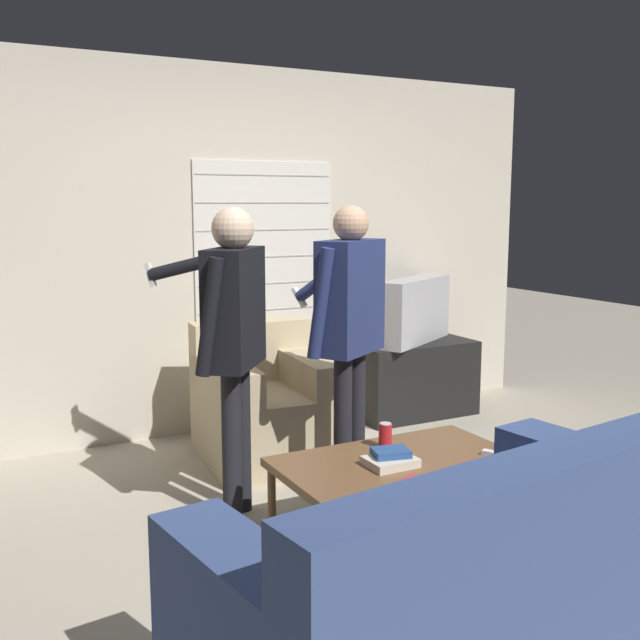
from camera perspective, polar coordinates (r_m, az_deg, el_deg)
The scene contains 12 objects.
ground_plane at distance 3.83m, azimuth 3.91°, elevation -16.01°, with size 16.00×16.00×0.00m, color #B2A893.
wall_back at distance 5.32m, azimuth -7.43°, elevation 5.24°, with size 5.20×0.08×2.55m.
couch_blue at distance 2.66m, azimuth 11.25°, elevation -19.93°, with size 1.90×1.11×0.90m.
armchair_beige at distance 4.77m, azimuth -4.17°, elevation -6.48°, with size 0.85×0.90×0.85m.
coffee_table at distance 3.65m, azimuth 5.93°, elevation -11.01°, with size 1.14×0.65×0.41m.
tv_stand at distance 5.77m, azimuth 7.12°, elevation -4.45°, with size 0.93×0.46×0.57m.
tv at distance 5.67m, azimuth 7.20°, elevation 0.73°, with size 0.84×0.60×0.48m.
person_left_standing at distance 3.77m, azimuth -6.69°, elevation -0.28°, with size 0.53×0.81×1.59m.
person_right_standing at distance 4.02m, azimuth 2.20°, elevation 0.34°, with size 0.54×0.78×1.60m.
book_stack at distance 3.54m, azimuth 5.35°, elevation -10.50°, with size 0.23×0.19×0.07m.
soda_can at distance 3.77m, azimuth 4.99°, elevation -8.76°, with size 0.07×0.07×0.13m.
spare_remote at distance 3.74m, azimuth 13.23°, elevation -9.93°, with size 0.10×0.13×0.02m.
Camera 1 is at (-1.83, -2.95, 1.62)m, focal length 42.00 mm.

